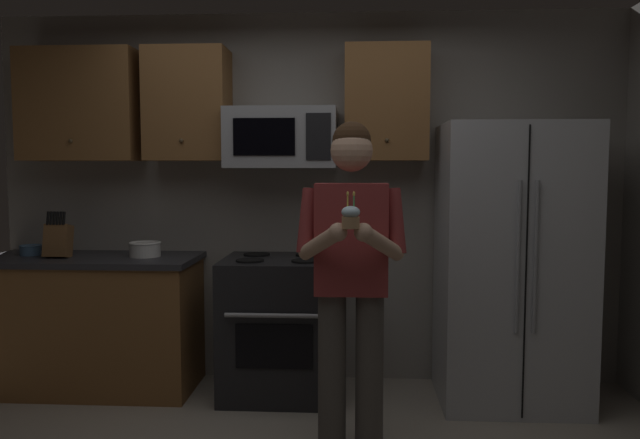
{
  "coord_description": "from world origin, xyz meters",
  "views": [
    {
      "loc": [
        0.36,
        -2.7,
        1.52
      ],
      "look_at": [
        0.16,
        0.53,
        1.25
      ],
      "focal_mm": 34.83,
      "sensor_mm": 36.0,
      "label": 1
    }
  ],
  "objects_px": {
    "bowl_small_colored": "(31,250)",
    "person": "(351,268)",
    "knife_block": "(58,240)",
    "oven_range": "(281,326)",
    "refrigerator": "(511,264)",
    "cupcake": "(351,217)",
    "bowl_large_white": "(145,249)",
    "microwave": "(282,138)"
  },
  "relations": [
    {
      "from": "cupcake",
      "to": "knife_block",
      "type": "bearing_deg",
      "value": 150.15
    },
    {
      "from": "person",
      "to": "cupcake",
      "type": "xyz_separation_m",
      "value": [
        0.0,
        -0.33,
        0.3
      ]
    },
    {
      "from": "person",
      "to": "bowl_small_colored",
      "type": "bearing_deg",
      "value": 158.0
    },
    {
      "from": "refrigerator",
      "to": "person",
      "type": "xyz_separation_m",
      "value": [
        -1.02,
        -0.8,
        0.1
      ]
    },
    {
      "from": "oven_range",
      "to": "knife_block",
      "type": "height_order",
      "value": "knife_block"
    },
    {
      "from": "bowl_large_white",
      "to": "bowl_small_colored",
      "type": "xyz_separation_m",
      "value": [
        -0.81,
        0.02,
        -0.02
      ]
    },
    {
      "from": "oven_range",
      "to": "bowl_small_colored",
      "type": "height_order",
      "value": "bowl_small_colored"
    },
    {
      "from": "bowl_large_white",
      "to": "bowl_small_colored",
      "type": "relative_size",
      "value": 1.43
    },
    {
      "from": "knife_block",
      "to": "refrigerator",
      "type": "bearing_deg",
      "value": -0.18
    },
    {
      "from": "refrigerator",
      "to": "person",
      "type": "relative_size",
      "value": 1.02
    },
    {
      "from": "refrigerator",
      "to": "cupcake",
      "type": "bearing_deg",
      "value": -132.21
    },
    {
      "from": "oven_range",
      "to": "refrigerator",
      "type": "relative_size",
      "value": 0.52
    },
    {
      "from": "microwave",
      "to": "cupcake",
      "type": "xyz_separation_m",
      "value": [
        0.48,
        -1.28,
        -0.43
      ]
    },
    {
      "from": "oven_range",
      "to": "cupcake",
      "type": "distance_m",
      "value": 1.51
    },
    {
      "from": "bowl_small_colored",
      "to": "refrigerator",
      "type": "bearing_deg",
      "value": -1.76
    },
    {
      "from": "knife_block",
      "to": "cupcake",
      "type": "relative_size",
      "value": 1.84
    },
    {
      "from": "person",
      "to": "knife_block",
      "type": "bearing_deg",
      "value": 157.82
    },
    {
      "from": "refrigerator",
      "to": "cupcake",
      "type": "relative_size",
      "value": 10.35
    },
    {
      "from": "oven_range",
      "to": "knife_block",
      "type": "xyz_separation_m",
      "value": [
        -1.5,
        -0.03,
        0.58
      ]
    },
    {
      "from": "oven_range",
      "to": "refrigerator",
      "type": "bearing_deg",
      "value": -1.5
    },
    {
      "from": "knife_block",
      "to": "person",
      "type": "relative_size",
      "value": 0.18
    },
    {
      "from": "bowl_small_colored",
      "to": "person",
      "type": "bearing_deg",
      "value": -22.0
    },
    {
      "from": "bowl_large_white",
      "to": "bowl_small_colored",
      "type": "height_order",
      "value": "bowl_large_white"
    },
    {
      "from": "refrigerator",
      "to": "bowl_large_white",
      "type": "height_order",
      "value": "refrigerator"
    },
    {
      "from": "refrigerator",
      "to": "bowl_large_white",
      "type": "relative_size",
      "value": 8.41
    },
    {
      "from": "microwave",
      "to": "refrigerator",
      "type": "xyz_separation_m",
      "value": [
        1.5,
        -0.16,
        -0.82
      ]
    },
    {
      "from": "microwave",
      "to": "knife_block",
      "type": "relative_size",
      "value": 2.31
    },
    {
      "from": "bowl_large_white",
      "to": "cupcake",
      "type": "height_order",
      "value": "cupcake"
    },
    {
      "from": "bowl_large_white",
      "to": "cupcake",
      "type": "xyz_separation_m",
      "value": [
        1.41,
        -1.2,
        0.32
      ]
    },
    {
      "from": "microwave",
      "to": "knife_block",
      "type": "height_order",
      "value": "microwave"
    },
    {
      "from": "oven_range",
      "to": "person",
      "type": "height_order",
      "value": "person"
    },
    {
      "from": "bowl_large_white",
      "to": "knife_block",
      "type": "bearing_deg",
      "value": -173.27
    },
    {
      "from": "knife_block",
      "to": "bowl_small_colored",
      "type": "distance_m",
      "value": 0.27
    },
    {
      "from": "microwave",
      "to": "bowl_large_white",
      "type": "bearing_deg",
      "value": -174.98
    },
    {
      "from": "oven_range",
      "to": "microwave",
      "type": "xyz_separation_m",
      "value": [
        0.0,
        0.12,
        1.26
      ]
    },
    {
      "from": "bowl_large_white",
      "to": "bowl_small_colored",
      "type": "distance_m",
      "value": 0.81
    },
    {
      "from": "knife_block",
      "to": "person",
      "type": "bearing_deg",
      "value": -22.18
    },
    {
      "from": "oven_range",
      "to": "knife_block",
      "type": "bearing_deg",
      "value": -178.86
    },
    {
      "from": "knife_block",
      "to": "cupcake",
      "type": "distance_m",
      "value": 2.3
    },
    {
      "from": "person",
      "to": "cupcake",
      "type": "distance_m",
      "value": 0.44
    },
    {
      "from": "refrigerator",
      "to": "bowl_small_colored",
      "type": "xyz_separation_m",
      "value": [
        -3.24,
        0.1,
        0.06
      ]
    },
    {
      "from": "oven_range",
      "to": "microwave",
      "type": "relative_size",
      "value": 1.26
    }
  ]
}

